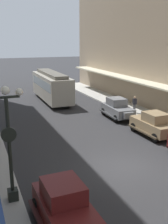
% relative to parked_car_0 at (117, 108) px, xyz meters
% --- Properties ---
extents(ground_plane, '(200.00, 200.00, 0.00)m').
position_rel_parked_car_0_xyz_m(ground_plane, '(-4.67, -9.19, -0.94)').
color(ground_plane, '#2D2D30').
extents(parked_car_0, '(2.29, 4.31, 1.84)m').
position_rel_parked_car_0_xyz_m(parked_car_0, '(0.00, 0.00, 0.00)').
color(parked_car_0, slate).
rests_on(parked_car_0, ground).
extents(parked_car_2, '(2.22, 4.29, 1.84)m').
position_rel_parked_car_0_xyz_m(parked_car_2, '(-9.43, -12.96, 0.00)').
color(parked_car_2, '#591919').
rests_on(parked_car_2, ground).
extents(parked_car_3, '(2.21, 4.29, 1.84)m').
position_rel_parked_car_0_xyz_m(parked_car_3, '(0.14, -5.35, 0.00)').
color(parked_car_3, '#997F5B').
rests_on(parked_car_3, ground).
extents(streetcar, '(2.65, 9.63, 3.46)m').
position_rel_parked_car_0_xyz_m(streetcar, '(-3.73, 9.23, 0.96)').
color(streetcar, '#ADA899').
rests_on(streetcar, ground).
extents(lamp_post_with_clock, '(1.42, 0.44, 5.16)m').
position_rel_parked_car_0_xyz_m(lamp_post_with_clock, '(-11.07, -10.46, 2.04)').
color(lamp_post_with_clock, black).
rests_on(lamp_post_with_clock, sidewalk_left).
extents(pedestrian_2, '(0.36, 0.24, 1.64)m').
position_rel_parked_car_0_xyz_m(pedestrian_2, '(2.14, 0.45, 0.05)').
color(pedestrian_2, slate).
rests_on(pedestrian_2, sidewalk_right).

